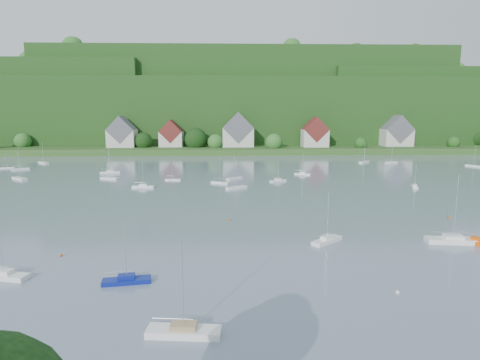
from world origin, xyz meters
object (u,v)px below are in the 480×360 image
object	(u,v)px
near_sailboat_2	(184,331)
near_sailboat_4	(453,240)
near_sailboat_0	(4,275)
near_sailboat_1	(127,280)
near_sailboat_3	(327,240)
near_sailboat_5	(479,242)

from	to	relation	value
near_sailboat_2	near_sailboat_4	world-z (taller)	near_sailboat_4
near_sailboat_4	near_sailboat_2	bearing A→B (deg)	-141.12
near_sailboat_0	near_sailboat_1	size ratio (longest dim) A/B	1.11
near_sailboat_2	near_sailboat_3	distance (m)	31.17
near_sailboat_5	near_sailboat_1	bearing A→B (deg)	-119.08
near_sailboat_0	near_sailboat_1	bearing A→B (deg)	6.27
near_sailboat_2	near_sailboat_4	xyz separation A→B (m)	(38.00, 23.86, 0.05)
near_sailboat_3	near_sailboat_4	world-z (taller)	near_sailboat_4
near_sailboat_2	near_sailboat_5	xyz separation A→B (m)	(41.40, 22.85, -0.01)
near_sailboat_2	near_sailboat_5	distance (m)	47.29
near_sailboat_1	near_sailboat_3	xyz separation A→B (m)	(26.80, 13.69, 0.01)
near_sailboat_3	near_sailboat_4	distance (m)	19.04
near_sailboat_1	near_sailboat_3	size ratio (longest dim) A/B	0.94
near_sailboat_0	near_sailboat_3	size ratio (longest dim) A/B	1.04
near_sailboat_4	near_sailboat_3	bearing A→B (deg)	-175.86
near_sailboat_4	near_sailboat_5	size ratio (longest dim) A/B	1.22
near_sailboat_0	near_sailboat_1	xyz separation A→B (m)	(14.93, -1.75, -0.02)
near_sailboat_0	near_sailboat_3	distance (m)	43.40
near_sailboat_2	near_sailboat_4	distance (m)	44.86
near_sailboat_4	near_sailboat_1	bearing A→B (deg)	-157.61
near_sailboat_1	near_sailboat_2	world-z (taller)	near_sailboat_2
near_sailboat_0	near_sailboat_1	distance (m)	15.03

